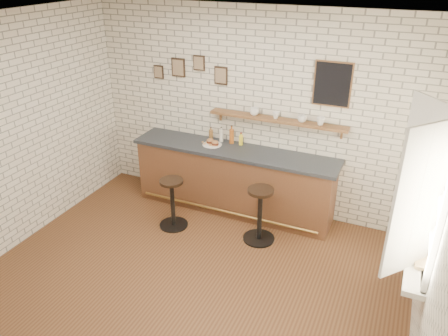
{
  "coord_description": "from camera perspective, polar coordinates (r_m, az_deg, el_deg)",
  "views": [
    {
      "loc": [
        2.07,
        -3.71,
        3.58
      ],
      "look_at": [
        0.03,
        0.9,
        1.1
      ],
      "focal_mm": 35.0,
      "sensor_mm": 36.0,
      "label": 1
    }
  ],
  "objects": [
    {
      "name": "shelf_cup_b",
      "position": [
        6.2,
        6.79,
        6.85
      ],
      "size": [
        0.14,
        0.14,
        0.09
      ],
      "primitive_type": "imported",
      "rotation": [
        0.0,
        0.0,
        0.79
      ],
      "color": "white",
      "rests_on": "wall_shelf"
    },
    {
      "name": "potato_chips",
      "position": [
        6.54,
        -1.69,
        3.16
      ],
      "size": [
        0.27,
        0.17,
        0.0
      ],
      "color": "gold",
      "rests_on": "sandwich_plate"
    },
    {
      "name": "sandwich_plate",
      "position": [
        6.54,
        -1.56,
        3.08
      ],
      "size": [
        0.28,
        0.28,
        0.01
      ],
      "primitive_type": "cylinder",
      "color": "white",
      "rests_on": "bar_counter"
    },
    {
      "name": "book_upper",
      "position": [
        4.62,
        23.65,
        -10.89
      ],
      "size": [
        0.19,
        0.25,
        0.02
      ],
      "primitive_type": "imported",
      "rotation": [
        0.0,
        0.0,
        0.05
      ],
      "color": "tan",
      "rests_on": "book_lower"
    },
    {
      "name": "bar_stool_right",
      "position": [
        5.96,
        4.7,
        -5.89
      ],
      "size": [
        0.44,
        0.44,
        0.79
      ],
      "color": "black",
      "rests_on": "ground"
    },
    {
      "name": "condiment_bottle_yellow",
      "position": [
        6.52,
        2.22,
        3.71
      ],
      "size": [
        0.06,
        0.06,
        0.19
      ],
      "color": "yellow",
      "rests_on": "bar_counter"
    },
    {
      "name": "book_lower",
      "position": [
        4.63,
        23.61,
        -11.1
      ],
      "size": [
        0.18,
        0.23,
        0.02
      ],
      "primitive_type": "imported",
      "rotation": [
        0.0,
        0.0,
        0.01
      ],
      "color": "tan",
      "rests_on": "window_sill"
    },
    {
      "name": "back_wall_decor",
      "position": [
        6.17,
        5.88,
        11.67
      ],
      "size": [
        2.96,
        0.02,
        0.56
      ],
      "color": "black",
      "rests_on": "ground"
    },
    {
      "name": "bitters_bottle_brown",
      "position": [
        6.7,
        -1.72,
        4.39
      ],
      "size": [
        0.06,
        0.06,
        0.21
      ],
      "color": "brown",
      "rests_on": "bar_counter"
    },
    {
      "name": "bar_stool_left",
      "position": [
        6.29,
        -6.75,
        -4.38
      ],
      "size": [
        0.43,
        0.43,
        0.75
      ],
      "color": "black",
      "rests_on": "ground"
    },
    {
      "name": "ground",
      "position": [
        5.55,
        -4.15,
        -14.02
      ],
      "size": [
        5.0,
        5.0,
        0.0
      ],
      "primitive_type": "plane",
      "color": "brown",
      "rests_on": "ground"
    },
    {
      "name": "casement_window",
      "position": [
        4.46,
        25.05,
        -2.13
      ],
      "size": [
        0.4,
        1.3,
        1.56
      ],
      "color": "white",
      "rests_on": "ground"
    },
    {
      "name": "window_sill",
      "position": [
        4.83,
        23.87,
        -10.09
      ],
      "size": [
        0.2,
        1.35,
        0.06
      ],
      "color": "white",
      "rests_on": "ground"
    },
    {
      "name": "wall_shelf",
      "position": [
        6.22,
        6.93,
        6.24
      ],
      "size": [
        2.0,
        0.18,
        0.18
      ],
      "color": "brown",
      "rests_on": "ground"
    },
    {
      "name": "shelf_cup_c",
      "position": [
        6.11,
        10.15,
        6.34
      ],
      "size": [
        0.15,
        0.15,
        0.1
      ],
      "primitive_type": "imported",
      "rotation": [
        0.0,
        0.0,
        1.22
      ],
      "color": "white",
      "rests_on": "wall_shelf"
    },
    {
      "name": "shelf_cup_a",
      "position": [
        6.29,
        4.0,
        7.34
      ],
      "size": [
        0.19,
        0.19,
        0.11
      ],
      "primitive_type": "imported",
      "rotation": [
        0.0,
        0.0,
        0.66
      ],
      "color": "white",
      "rests_on": "wall_shelf"
    },
    {
      "name": "bar_counter",
      "position": [
        6.61,
        1.27,
        -1.52
      ],
      "size": [
        3.1,
        0.65,
        1.01
      ],
      "color": "brown",
      "rests_on": "ground"
    },
    {
      "name": "bitters_bottle_white",
      "position": [
        6.63,
        -0.35,
        4.25
      ],
      "size": [
        0.06,
        0.06,
        0.23
      ],
      "color": "silver",
      "rests_on": "bar_counter"
    },
    {
      "name": "ciabatta_sandwich",
      "position": [
        6.51,
        -1.49,
        3.4
      ],
      "size": [
        0.23,
        0.16,
        0.07
      ],
      "color": "tan",
      "rests_on": "sandwich_plate"
    },
    {
      "name": "bitters_bottle_amber",
      "position": [
        6.56,
        1.0,
        4.2
      ],
      "size": [
        0.07,
        0.07,
        0.28
      ],
      "color": "#A3521A",
      "rests_on": "bar_counter"
    },
    {
      "name": "shelf_cup_d",
      "position": [
        6.06,
        12.5,
        6.0
      ],
      "size": [
        0.15,
        0.15,
        0.1
      ],
      "primitive_type": "imported",
      "rotation": [
        0.0,
        0.0,
        0.57
      ],
      "color": "white",
      "rests_on": "wall_shelf"
    }
  ]
}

